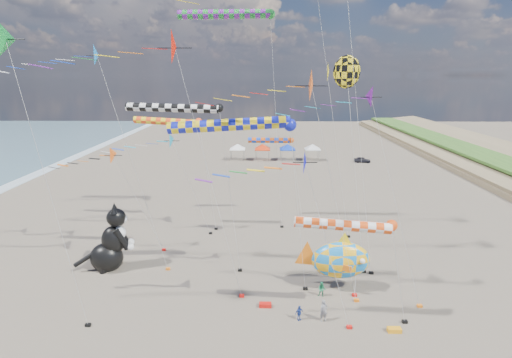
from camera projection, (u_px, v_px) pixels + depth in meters
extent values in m
cone|color=#109131|center=(14.00, 38.00, 22.46)|extent=(2.32, 2.48, 2.56)
cylinder|color=#B2B2B2|center=(55.00, 196.00, 24.79)|extent=(2.23, 0.02, 18.58)
cube|color=black|center=(88.00, 325.00, 27.08)|extent=(0.36, 0.24, 0.20)
cylinder|color=#B2B2B2|center=(366.00, 140.00, 31.36)|extent=(2.49, 0.02, 23.19)
cube|color=black|center=(371.00, 273.00, 34.24)|extent=(0.36, 0.24, 0.20)
cylinder|color=#B2B2B2|center=(340.00, 108.00, 38.64)|extent=(3.23, 0.02, 27.00)
cube|color=black|center=(348.00, 236.00, 41.99)|extent=(0.36, 0.24, 0.20)
cone|color=#070BBF|center=(316.00, 161.00, 24.01)|extent=(1.53, 1.64, 1.69)
cylinder|color=#B2B2B2|center=(333.00, 249.00, 25.45)|extent=(2.71, 0.02, 11.54)
cube|color=black|center=(349.00, 327.00, 26.86)|extent=(0.36, 0.24, 0.20)
cone|color=#1B82DD|center=(123.00, 55.00, 30.47)|extent=(1.65, 1.76, 1.82)
cylinder|color=#B2B2B2|center=(147.00, 170.00, 32.73)|extent=(2.51, 0.02, 18.03)
cube|color=black|center=(168.00, 269.00, 34.95)|extent=(0.36, 0.24, 0.20)
cone|color=#1F9AC2|center=(176.00, 140.00, 40.38)|extent=(1.62, 1.73, 1.79)
cylinder|color=#B2B2B2|center=(194.00, 189.00, 41.63)|extent=(3.25, 0.02, 10.16)
cube|color=black|center=(211.00, 233.00, 42.86)|extent=(0.36, 0.24, 0.20)
cone|color=#68158A|center=(393.00, 97.00, 25.58)|extent=(1.49, 1.59, 1.64)
cylinder|color=#B2B2B2|center=(407.00, 209.00, 27.47)|extent=(3.29, 0.02, 15.20)
cube|color=black|center=(420.00, 306.00, 29.33)|extent=(0.36, 0.24, 0.20)
cone|color=red|center=(186.00, 47.00, 26.13)|extent=(2.37, 2.53, 2.61)
cylinder|color=#B2B2B2|center=(216.00, 182.00, 28.41)|extent=(3.52, 0.02, 18.33)
cube|color=black|center=(242.00, 296.00, 30.67)|extent=(0.36, 0.24, 0.20)
cone|color=#FB5F1A|center=(321.00, 85.00, 26.12)|extent=(2.20, 2.36, 2.43)
cylinder|color=#B2B2B2|center=(340.00, 201.00, 28.10)|extent=(3.38, 0.02, 15.91)
cube|color=black|center=(357.00, 300.00, 30.05)|extent=(0.36, 0.24, 0.20)
cone|color=orange|center=(133.00, 154.00, 36.43)|extent=(1.65, 1.76, 1.82)
cylinder|color=#B2B2B2|center=(149.00, 204.00, 37.62)|extent=(2.30, 0.02, 9.56)
cube|color=black|center=(164.00, 250.00, 38.78)|extent=(0.36, 0.24, 0.20)
cylinder|color=black|center=(172.00, 108.00, 31.27)|extent=(7.38, 0.66, 0.66)
sphere|color=black|center=(219.00, 108.00, 31.22)|extent=(0.69, 0.69, 0.69)
cylinder|color=#B2B2B2|center=(230.00, 194.00, 32.98)|extent=(1.52, 0.02, 14.05)
cube|color=black|center=(240.00, 270.00, 34.71)|extent=(0.36, 0.24, 0.20)
cylinder|color=#121BB4|center=(229.00, 125.00, 28.51)|extent=(8.75, 0.87, 0.87)
sphere|color=#121BB4|center=(290.00, 125.00, 28.46)|extent=(0.92, 0.92, 0.92)
cylinder|color=#B2B2B2|center=(298.00, 212.00, 30.09)|extent=(1.52, 0.02, 13.10)
cube|color=black|center=(305.00, 289.00, 31.71)|extent=(0.36, 0.24, 0.20)
cylinder|color=#FF4115|center=(166.00, 122.00, 41.19)|extent=(6.72, 0.73, 0.73)
sphere|color=#FF4115|center=(199.00, 122.00, 41.15)|extent=(0.77, 0.77, 0.77)
cylinder|color=#B2B2B2|center=(208.00, 177.00, 42.64)|extent=(1.52, 0.02, 11.91)
cube|color=black|center=(216.00, 229.00, 44.10)|extent=(0.36, 0.24, 0.20)
cylinder|color=#EB4810|center=(343.00, 225.00, 25.73)|extent=(6.27, 0.72, 0.72)
sphere|color=#EB4810|center=(392.00, 225.00, 25.69)|extent=(0.75, 0.75, 0.75)
cylinder|color=#B2B2B2|center=(398.00, 276.00, 26.58)|extent=(1.52, 0.02, 7.17)
cube|color=black|center=(405.00, 322.00, 27.45)|extent=(0.36, 0.24, 0.20)
cylinder|color=#DE500F|center=(270.00, 140.00, 45.23)|extent=(4.91, 0.61, 0.61)
sphere|color=#DE500F|center=(291.00, 140.00, 45.20)|extent=(0.64, 0.64, 0.64)
cylinder|color=#B2B2B2|center=(297.00, 180.00, 46.37)|extent=(1.52, 0.02, 9.40)
cube|color=black|center=(302.00, 218.00, 47.52)|extent=(0.36, 0.24, 0.20)
cylinder|color=green|center=(224.00, 14.00, 39.19)|extent=(9.10, 0.90, 0.90)
sphere|color=green|center=(270.00, 14.00, 39.13)|extent=(0.94, 0.94, 0.94)
cylinder|color=#B2B2B2|center=(276.00, 128.00, 41.94)|extent=(1.52, 0.02, 22.36)
cube|color=black|center=(282.00, 227.00, 44.72)|extent=(0.36, 0.24, 0.20)
ellipsoid|color=yellow|center=(347.00, 72.00, 32.26)|extent=(2.20, 0.40, 2.64)
cone|color=yellow|center=(328.00, 72.00, 32.28)|extent=(0.12, 1.80, 1.80)
cylinder|color=#B2B2B2|center=(355.00, 176.00, 33.39)|extent=(2.03, 2.03, 16.81)
cube|color=black|center=(364.00, 271.00, 34.50)|extent=(0.36, 0.24, 0.20)
ellipsoid|color=#157ED6|center=(341.00, 260.00, 31.15)|extent=(4.84, 2.71, 3.04)
cone|color=orange|center=(307.00, 260.00, 31.19)|extent=(2.21, 0.57, 2.23)
cone|color=yellow|center=(344.00, 242.00, 30.77)|extent=(1.61, 0.43, 1.62)
cylinder|color=#B2B2B2|center=(355.00, 281.00, 31.04)|extent=(0.26, 1.04, 2.06)
cube|color=red|center=(354.00, 295.00, 30.79)|extent=(0.36, 0.24, 0.20)
imported|color=slate|center=(324.00, 311.00, 27.49)|extent=(0.69, 0.58, 1.60)
imported|color=#238B58|center=(322.00, 289.00, 30.60)|extent=(0.70, 0.61, 1.22)
imported|color=#26439C|center=(299.00, 313.00, 27.68)|extent=(0.69, 0.56, 1.10)
cube|color=#1334BE|center=(331.00, 260.00, 36.60)|extent=(0.90, 0.44, 0.30)
cube|color=red|center=(265.00, 305.00, 29.35)|extent=(0.90, 0.44, 0.30)
cube|color=orange|center=(394.00, 330.00, 26.48)|extent=(0.90, 0.44, 0.30)
cube|color=white|center=(238.00, 149.00, 79.76)|extent=(3.00, 3.00, 0.15)
pyramid|color=white|center=(237.00, 144.00, 79.50)|extent=(4.20, 4.20, 1.00)
cylinder|color=#999999|center=(231.00, 156.00, 78.81)|extent=(0.08, 0.08, 2.20)
cylinder|color=#999999|center=(244.00, 156.00, 78.78)|extent=(0.08, 0.08, 2.20)
cylinder|color=#999999|center=(232.00, 153.00, 81.33)|extent=(0.08, 0.08, 2.20)
cylinder|color=#999999|center=(244.00, 153.00, 81.29)|extent=(0.08, 0.08, 2.20)
cube|color=red|center=(262.00, 149.00, 79.69)|extent=(3.00, 3.00, 0.15)
pyramid|color=red|center=(263.00, 144.00, 79.43)|extent=(4.20, 4.20, 1.00)
cylinder|color=#999999|center=(256.00, 156.00, 78.74)|extent=(0.08, 0.08, 2.20)
cylinder|color=#999999|center=(269.00, 156.00, 78.71)|extent=(0.08, 0.08, 2.20)
cylinder|color=#999999|center=(256.00, 154.00, 81.26)|extent=(0.08, 0.08, 2.20)
cylinder|color=#999999|center=(269.00, 154.00, 81.22)|extent=(0.08, 0.08, 2.20)
cube|color=#1236BB|center=(287.00, 149.00, 79.63)|extent=(3.00, 3.00, 0.15)
pyramid|color=#1236BB|center=(288.00, 144.00, 79.36)|extent=(4.20, 4.20, 1.00)
cylinder|color=#999999|center=(281.00, 156.00, 78.68)|extent=(0.08, 0.08, 2.20)
cylinder|color=#999999|center=(294.00, 156.00, 78.64)|extent=(0.08, 0.08, 2.20)
cylinder|color=#999999|center=(281.00, 154.00, 81.19)|extent=(0.08, 0.08, 2.20)
cylinder|color=#999999|center=(293.00, 154.00, 81.16)|extent=(0.08, 0.08, 2.20)
cube|color=silver|center=(313.00, 149.00, 79.56)|extent=(3.00, 3.00, 0.15)
pyramid|color=silver|center=(313.00, 144.00, 79.30)|extent=(4.20, 4.20, 1.00)
cylinder|color=#999999|center=(307.00, 156.00, 78.61)|extent=(0.08, 0.08, 2.20)
cylinder|color=#999999|center=(320.00, 156.00, 78.58)|extent=(0.08, 0.08, 2.20)
cylinder|color=#999999|center=(305.00, 154.00, 81.13)|extent=(0.08, 0.08, 2.20)
cylinder|color=#999999|center=(318.00, 154.00, 81.09)|extent=(0.08, 0.08, 2.20)
imported|color=#26262D|center=(362.00, 160.00, 77.93)|extent=(3.36, 1.81, 1.09)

